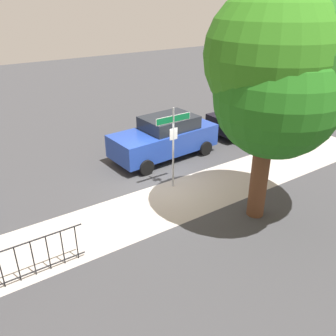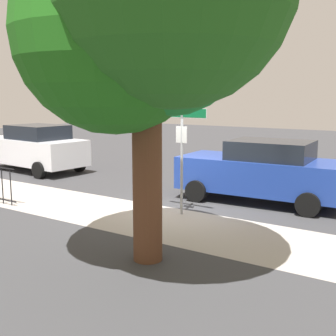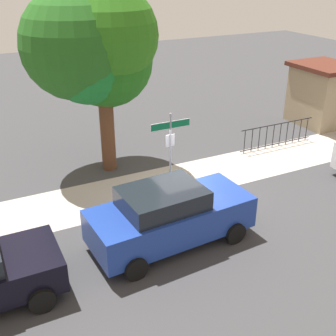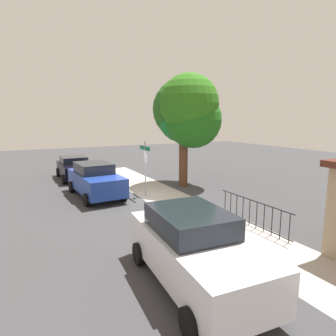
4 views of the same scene
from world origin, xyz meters
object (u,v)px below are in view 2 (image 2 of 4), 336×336
at_px(street_sign, 182,135).
at_px(shade_tree, 143,1).
at_px(car_white, 35,148).
at_px(car_blue, 262,171).

height_order(street_sign, shade_tree, shade_tree).
relative_size(street_sign, shade_tree, 0.44).
bearing_deg(street_sign, car_white, -15.18).
bearing_deg(street_sign, car_blue, -117.23).
xyz_separation_m(street_sign, shade_tree, (-1.35, 3.41, 2.53)).
bearing_deg(car_blue, street_sign, 59.40).
relative_size(street_sign, car_blue, 0.63).
bearing_deg(shade_tree, car_white, -30.13).
bearing_deg(car_blue, car_white, -2.68).
bearing_deg(car_white, shade_tree, 153.93).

